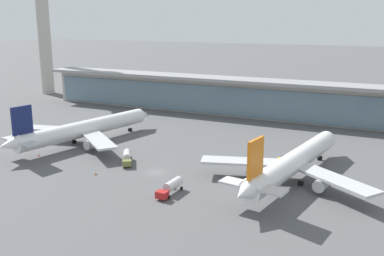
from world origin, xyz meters
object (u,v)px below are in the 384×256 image
(service_truck_under_wing_olive, at_px, (127,157))
(safety_cone_bravo, at_px, (39,155))
(airliner_centre_stand, at_px, (293,163))
(safety_cone_delta, at_px, (96,174))
(service_truck_mid_apron_red, at_px, (171,187))
(control_tower, at_px, (42,10))
(service_truck_near_nose_yellow, at_px, (282,160))
(airliner_left_stand, at_px, (83,129))

(service_truck_under_wing_olive, relative_size, safety_cone_bravo, 12.06)
(airliner_centre_stand, height_order, safety_cone_delta, airliner_centre_stand)
(airliner_centre_stand, relative_size, service_truck_mid_apron_red, 6.49)
(control_tower, relative_size, safety_cone_delta, 110.23)
(service_truck_near_nose_yellow, relative_size, control_tower, 0.04)
(airliner_left_stand, height_order, service_truck_near_nose_yellow, airliner_left_stand)
(control_tower, bearing_deg, airliner_left_stand, -41.35)
(service_truck_under_wing_olive, xyz_separation_m, service_truck_mid_apron_red, (20.91, -14.11, 0.00))
(safety_cone_bravo, relative_size, safety_cone_delta, 1.00)
(airliner_centre_stand, height_order, service_truck_mid_apron_red, airliner_centre_stand)
(service_truck_mid_apron_red, bearing_deg, airliner_left_stand, 151.17)
(airliner_centre_stand, height_order, safety_cone_bravo, airliner_centre_stand)
(airliner_centre_stand, xyz_separation_m, control_tower, (-145.96, 75.14, 37.25))
(airliner_centre_stand, distance_m, service_truck_near_nose_yellow, 14.21)
(airliner_left_stand, relative_size, service_truck_near_nose_yellow, 16.92)
(airliner_left_stand, height_order, control_tower, control_tower)
(airliner_left_stand, height_order, safety_cone_delta, airliner_left_stand)
(airliner_left_stand, height_order, safety_cone_bravo, airliner_left_stand)
(service_truck_near_nose_yellow, height_order, service_truck_under_wing_olive, service_truck_under_wing_olive)
(service_truck_near_nose_yellow, bearing_deg, service_truck_mid_apron_red, -117.82)
(service_truck_mid_apron_red, bearing_deg, safety_cone_delta, 172.70)
(service_truck_near_nose_yellow, bearing_deg, control_tower, 155.95)
(control_tower, bearing_deg, service_truck_near_nose_yellow, -24.05)
(control_tower, bearing_deg, safety_cone_delta, -42.20)
(service_truck_under_wing_olive, xyz_separation_m, safety_cone_bravo, (-26.10, -5.53, -1.39))
(service_truck_under_wing_olive, relative_size, safety_cone_delta, 12.06)
(safety_cone_delta, bearing_deg, service_truck_under_wing_olive, 80.66)
(airliner_left_stand, distance_m, control_tower, 112.82)
(service_truck_mid_apron_red, relative_size, safety_cone_bravo, 12.38)
(service_truck_under_wing_olive, relative_size, service_truck_mid_apron_red, 0.97)
(service_truck_near_nose_yellow, bearing_deg, airliner_centre_stand, -66.03)
(airliner_left_stand, relative_size, service_truck_mid_apron_red, 6.45)
(service_truck_near_nose_yellow, height_order, service_truck_mid_apron_red, service_truck_mid_apron_red)
(service_truck_near_nose_yellow, distance_m, control_tower, 159.15)
(control_tower, xyz_separation_m, safety_cone_bravo, (76.64, -85.84, -41.66))
(airliner_left_stand, height_order, service_truck_under_wing_olive, airliner_left_stand)
(control_tower, relative_size, safety_cone_bravo, 110.23)
(airliner_left_stand, xyz_separation_m, airliner_centre_stand, (66.03, -4.79, 0.00))
(service_truck_under_wing_olive, height_order, safety_cone_delta, service_truck_under_wing_olive)
(service_truck_under_wing_olive, xyz_separation_m, control_tower, (-102.74, 80.31, 40.27))
(airliner_centre_stand, distance_m, service_truck_mid_apron_red, 29.64)
(safety_cone_bravo, bearing_deg, service_truck_mid_apron_red, -10.34)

